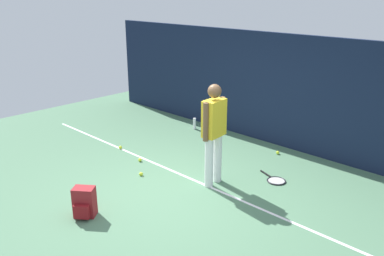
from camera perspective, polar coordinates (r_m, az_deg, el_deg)
The scene contains 11 objects.
ground_plane at distance 6.59m, azimuth -2.45°, elevation -9.08°, with size 12.00×12.00×0.00m, color #4C7556.
back_fence at distance 8.40m, azimuth 12.47°, elevation 5.08°, with size 10.00×0.10×2.29m, color #141E38.
court_line at distance 6.92m, azimuth 0.82°, elevation -7.56°, with size 9.00×0.05×0.00m, color white.
tennis_player at distance 6.51m, azimuth 3.09°, elevation -0.14°, with size 0.26×0.53×1.70m.
tennis_racket at distance 7.10m, azimuth 11.63°, elevation -7.18°, with size 0.64×0.42×0.03m.
backpack at distance 6.06m, azimuth -14.90°, elevation -10.13°, with size 0.38×0.38×0.44m.
tennis_ball_near_player at distance 8.20m, azimuth 11.96°, elevation -3.40°, with size 0.07×0.07×0.07m, color #CCE033.
tennis_ball_by_fence at distance 8.41m, azimuth -10.02°, elevation -2.69°, with size 0.07×0.07×0.07m, color #CCE033.
tennis_ball_mid_court at distance 7.75m, azimuth -7.33°, elevation -4.46°, with size 0.07×0.07×0.07m, color #CCE033.
tennis_ball_far_left at distance 7.18m, azimuth -7.17°, elevation -6.42°, with size 0.07×0.07×0.07m, color #CCE033.
water_bottle at distance 9.43m, azimuth 0.35°, elevation 0.64°, with size 0.07×0.07×0.26m, color white.
Camera 1 is at (4.23, -3.98, 3.09)m, focal length 37.96 mm.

